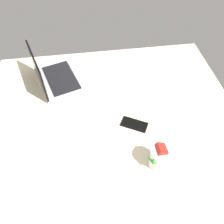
# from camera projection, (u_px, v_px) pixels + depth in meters

# --- Properties ---
(bed_mattress) EXTENTS (1.80, 1.40, 0.18)m
(bed_mattress) POSITION_uv_depth(u_px,v_px,m) (122.00, 172.00, 1.17)
(bed_mattress) COLOR beige
(bed_mattress) RESTS_ON ground
(laptop) EXTENTS (0.38, 0.32, 0.23)m
(laptop) POSITION_uv_depth(u_px,v_px,m) (53.00, 77.00, 1.43)
(laptop) COLOR #B7BABC
(laptop) RESTS_ON bed_mattress
(snack_cup) EXTENTS (0.09, 0.09, 0.14)m
(snack_cup) POSITION_uv_depth(u_px,v_px,m) (159.00, 157.00, 1.06)
(snack_cup) COLOR silver
(snack_cup) RESTS_ON bed_mattress
(cell_phone) EXTENTS (0.13, 0.16, 0.01)m
(cell_phone) POSITION_uv_depth(u_px,v_px,m) (134.00, 124.00, 1.25)
(cell_phone) COLOR black
(cell_phone) RESTS_ON bed_mattress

